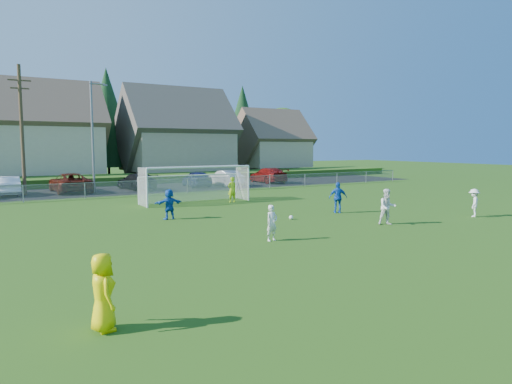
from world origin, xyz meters
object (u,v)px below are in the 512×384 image
(player_white_c, at_px, (474,203))
(player_blue_a, at_px, (338,198))
(car_c, at_px, (70,183))
(car_d, at_px, (137,181))
(referee, at_px, (103,292))
(car_f, at_px, (225,178))
(car_b, at_px, (8,186))
(player_white_a, at_px, (272,223))
(player_blue_b, at_px, (169,204))
(car_g, at_px, (268,175))
(player_white_b, at_px, (387,207))
(soccer_ball, at_px, (291,217))
(soccer_goal, at_px, (194,179))
(goalkeeper, at_px, (232,190))
(car_e, at_px, (197,179))

(player_white_c, distance_m, player_blue_a, 7.25)
(car_c, distance_m, car_d, 5.49)
(referee, bearing_deg, car_f, -34.46)
(player_blue_a, relative_size, car_b, 0.39)
(player_white_a, distance_m, car_d, 24.63)
(player_white_c, relative_size, player_blue_b, 0.96)
(player_blue_a, height_order, player_blue_b, player_blue_a)
(car_g, bearing_deg, car_d, 4.26)
(player_white_b, bearing_deg, player_blue_a, 108.99)
(soccer_ball, relative_size, soccer_goal, 0.03)
(soccer_ball, distance_m, car_c, 22.26)
(player_white_b, height_order, soccer_goal, soccer_goal)
(goalkeeper, xyz_separation_m, car_b, (-12.84, 12.90, -0.12))
(car_e, bearing_deg, referee, 68.07)
(player_blue_b, bearing_deg, car_c, -82.17)
(player_white_a, relative_size, car_d, 0.29)
(player_white_b, height_order, player_blue_b, player_white_b)
(car_e, bearing_deg, car_g, -170.10)
(soccer_ball, relative_size, car_d, 0.04)
(player_white_a, bearing_deg, goalkeeper, 59.79)
(goalkeeper, bearing_deg, car_c, -58.44)
(player_blue_b, bearing_deg, car_g, -133.72)
(soccer_ball, xyz_separation_m, player_blue_a, (3.67, 0.52, 0.77))
(soccer_goal, bearing_deg, car_g, 40.49)
(car_g, bearing_deg, car_e, 8.06)
(player_white_c, distance_m, soccer_goal, 17.26)
(referee, height_order, car_f, referee)
(player_white_b, xyz_separation_m, player_blue_a, (0.62, 4.26, 0.01))
(player_blue_b, distance_m, car_g, 24.60)
(car_e, bearing_deg, player_blue_b, 67.06)
(referee, bearing_deg, soccer_goal, -31.39)
(soccer_ball, bearing_deg, player_white_a, -133.92)
(car_f, bearing_deg, soccer_ball, 69.49)
(player_white_c, distance_m, car_f, 24.24)
(referee, height_order, car_e, referee)
(player_white_b, height_order, car_f, player_white_b)
(player_white_b, height_order, car_c, player_white_b)
(player_white_a, relative_size, car_c, 0.26)
(player_white_b, xyz_separation_m, player_blue_b, (-8.46, 7.14, -0.08))
(player_white_b, relative_size, car_b, 0.39)
(car_b, xyz_separation_m, soccer_goal, (10.63, -11.62, 0.88))
(player_white_a, bearing_deg, car_b, 99.09)
(player_white_a, distance_m, soccer_goal, 13.61)
(player_blue_a, relative_size, car_c, 0.31)
(car_f, relative_size, car_g, 0.84)
(player_blue_b, height_order, car_g, player_blue_b)
(player_white_a, distance_m, player_white_c, 12.80)
(car_f, height_order, soccer_goal, soccer_goal)
(player_white_a, height_order, car_c, car_c)
(player_white_b, xyz_separation_m, car_f, (3.35, 23.42, -0.14))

